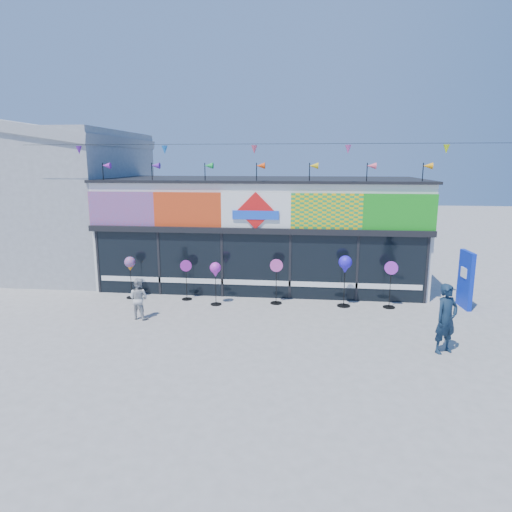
% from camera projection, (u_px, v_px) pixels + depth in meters
% --- Properties ---
extents(ground, '(80.00, 80.00, 0.00)m').
position_uv_depth(ground, '(242.00, 332.00, 12.92)').
color(ground, gray).
rests_on(ground, ground).
extents(kite_shop, '(16.00, 5.70, 5.31)m').
position_uv_depth(kite_shop, '(263.00, 230.00, 18.28)').
color(kite_shop, silver).
rests_on(kite_shop, ground).
extents(neighbour_building, '(8.18, 7.20, 6.87)m').
position_uv_depth(neighbour_building, '(41.00, 197.00, 20.20)').
color(neighbour_building, '#A3A6A8').
rests_on(neighbour_building, ground).
extents(blue_sign, '(0.22, 0.95, 1.89)m').
position_uv_depth(blue_sign, '(466.00, 280.00, 14.94)').
color(blue_sign, '#0C28B4').
rests_on(blue_sign, ground).
extents(spinner_0, '(0.38, 0.38, 1.49)m').
position_uv_depth(spinner_0, '(130.00, 265.00, 15.94)').
color(spinner_0, black).
rests_on(spinner_0, ground).
extents(spinner_1, '(0.39, 0.36, 1.41)m').
position_uv_depth(spinner_1, '(186.00, 279.00, 15.83)').
color(spinner_1, black).
rests_on(spinner_1, ground).
extents(spinner_2, '(0.37, 0.37, 1.46)m').
position_uv_depth(spinner_2, '(215.00, 271.00, 15.17)').
color(spinner_2, black).
rests_on(spinner_2, ground).
extents(spinner_3, '(0.43, 0.39, 1.54)m').
position_uv_depth(spinner_3, '(276.00, 280.00, 15.37)').
color(spinner_3, black).
rests_on(spinner_3, ground).
extents(spinner_4, '(0.44, 0.44, 1.73)m').
position_uv_depth(spinner_4, '(345.00, 266.00, 14.96)').
color(spinner_4, black).
rests_on(spinner_4, ground).
extents(spinner_5, '(0.42, 0.40, 1.57)m').
position_uv_depth(spinner_5, '(390.00, 283.00, 14.93)').
color(spinner_5, black).
rests_on(spinner_5, ground).
extents(adult_man, '(0.78, 0.70, 1.78)m').
position_uv_depth(adult_man, '(446.00, 319.00, 11.39)').
color(adult_man, '#112337').
rests_on(adult_man, ground).
extents(child, '(0.69, 0.50, 1.28)m').
position_uv_depth(child, '(139.00, 298.00, 13.92)').
color(child, '#BABABA').
rests_on(child, ground).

